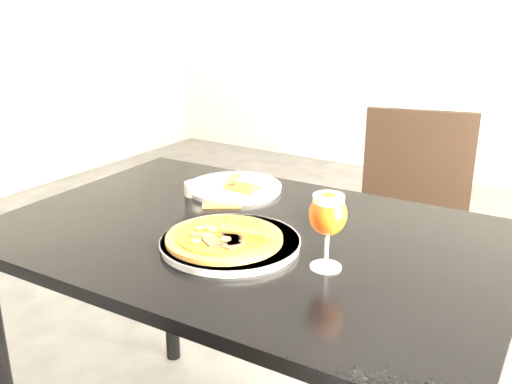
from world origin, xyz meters
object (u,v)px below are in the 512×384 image
Objects in this scene: dining_table at (249,265)px; pizza at (225,237)px; chair_far at (411,226)px; beer_glass at (328,215)px.

pizza is (0.01, -0.11, 0.12)m from dining_table.
chair_far reaches higher than pizza.
chair_far is 1.02m from beer_glass.
beer_glass reaches higher than dining_table.
dining_table is at bearing 162.38° from beer_glass.
chair_far is 5.49× the size of beer_glass.
chair_far is at bearing 82.64° from pizza.
dining_table is 0.32m from beer_glass.
beer_glass is at bearing -19.70° from dining_table.
dining_table is 7.58× the size of beer_glass.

